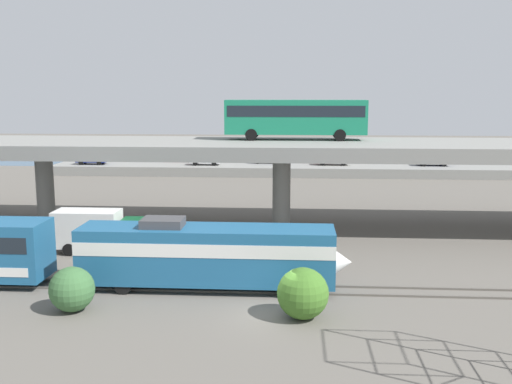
{
  "coord_description": "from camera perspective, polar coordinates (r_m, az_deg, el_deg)",
  "views": [
    {
      "loc": [
        1.17,
        -29.17,
        11.42
      ],
      "look_at": [
        -2.04,
        18.4,
        3.34
      ],
      "focal_mm": 41.65,
      "sensor_mm": 36.0,
      "label": 1
    }
  ],
  "objects": [
    {
      "name": "parked_car_5",
      "position": [
        85.61,
        16.65,
        2.94
      ],
      "size": [
        4.49,
        1.82,
        1.5
      ],
      "rotation": [
        0.0,
        0.0,
        3.14
      ],
      "color": "navy",
      "rests_on": "pier_parking_lot"
    },
    {
      "name": "harbor_water",
      "position": [
        107.78,
        3.22,
        3.52
      ],
      "size": [
        140.0,
        36.0,
        0.01
      ],
      "primitive_type": "cube",
      "color": "#385B7A",
      "rests_on": "ground_plane"
    },
    {
      "name": "shrub_right",
      "position": [
        30.6,
        4.52,
        -9.68
      ],
      "size": [
        2.65,
        2.65,
        2.65
      ],
      "primitive_type": "sphere",
      "color": "#3F7026",
      "rests_on": "ground_plane"
    },
    {
      "name": "parked_car_1",
      "position": [
        86.89,
        -15.46,
        3.09
      ],
      "size": [
        4.2,
        1.92,
        1.5
      ],
      "rotation": [
        0.0,
        0.0,
        3.14
      ],
      "color": "navy",
      "rests_on": "pier_parking_lot"
    },
    {
      "name": "service_truck_west",
      "position": [
        44.04,
        -14.79,
        -3.55
      ],
      "size": [
        6.8,
        2.46,
        3.04
      ],
      "color": "#0C4C26",
      "rests_on": "ground_plane"
    },
    {
      "name": "rail_strip_near",
      "position": [
        34.41,
        1.71,
        -9.67
      ],
      "size": [
        110.0,
        0.12,
        0.12
      ],
      "primitive_type": "cube",
      "color": "#59544C",
      "rests_on": "ground_plane"
    },
    {
      "name": "train_locomotive",
      "position": [
        34.7,
        -3.57,
        -5.82
      ],
      "size": [
        15.82,
        3.04,
        4.18
      ],
      "color": "#1E5984",
      "rests_on": "ground_plane"
    },
    {
      "name": "shrub_left",
      "position": [
        32.96,
        -17.26,
        -8.91
      ],
      "size": [
        2.38,
        2.38,
        2.38
      ],
      "primitive_type": "sphere",
      "color": "#396637",
      "rests_on": "ground_plane"
    },
    {
      "name": "parked_car_3",
      "position": [
        83.54,
        7.4,
        3.11
      ],
      "size": [
        4.68,
        1.89,
        1.5
      ],
      "rotation": [
        0.0,
        0.0,
        3.14
      ],
      "color": "#9E998C",
      "rests_on": "pier_parking_lot"
    },
    {
      "name": "parked_car_4",
      "position": [
        88.71,
        16.34,
        3.17
      ],
      "size": [
        4.23,
        1.92,
        1.5
      ],
      "rotation": [
        0.0,
        0.0,
        3.14
      ],
      "color": "black",
      "rests_on": "pier_parking_lot"
    },
    {
      "name": "parked_car_2",
      "position": [
        83.22,
        -4.9,
        3.13
      ],
      "size": [
        4.22,
        1.96,
        1.5
      ],
      "color": "silver",
      "rests_on": "pier_parking_lot"
    },
    {
      "name": "rail_strip_far",
      "position": [
        35.75,
        1.8,
        -8.92
      ],
      "size": [
        110.0,
        0.12,
        0.12
      ],
      "primitive_type": "cube",
      "color": "#59544C",
      "rests_on": "ground_plane"
    },
    {
      "name": "parked_car_7",
      "position": [
        88.28,
        -7.07,
        3.46
      ],
      "size": [
        4.61,
        1.83,
        1.5
      ],
      "color": "maroon",
      "rests_on": "pier_parking_lot"
    },
    {
      "name": "ground_plane",
      "position": [
        31.34,
        1.48,
        -11.76
      ],
      "size": [
        260.0,
        260.0,
        0.0
      ],
      "primitive_type": "plane",
      "color": "#605B54"
    },
    {
      "name": "transit_bus_on_overpass",
      "position": [
        51.25,
        3.84,
        7.32
      ],
      "size": [
        12.0,
        2.68,
        3.4
      ],
      "color": "#197A56",
      "rests_on": "highway_overpass"
    },
    {
      "name": "parked_car_0",
      "position": [
        85.16,
        1.12,
        3.31
      ],
      "size": [
        4.54,
        1.96,
        1.5
      ],
      "color": "navy",
      "rests_on": "pier_parking_lot"
    },
    {
      "name": "highway_overpass",
      "position": [
        49.42,
        2.49,
        3.96
      ],
      "size": [
        96.0,
        11.02,
        7.33
      ],
      "color": "gray",
      "rests_on": "ground_plane"
    },
    {
      "name": "parked_car_6",
      "position": [
        86.56,
        6.07,
        3.36
      ],
      "size": [
        4.27,
        1.99,
        1.5
      ],
      "color": "maroon",
      "rests_on": "pier_parking_lot"
    },
    {
      "name": "pier_parking_lot",
      "position": [
        84.86,
        3.04,
        2.31
      ],
      "size": [
        65.64,
        11.02,
        1.3
      ],
      "primitive_type": "cube",
      "color": "gray",
      "rests_on": "ground_plane"
    }
  ]
}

